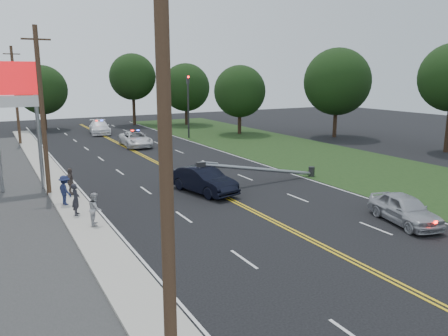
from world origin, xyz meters
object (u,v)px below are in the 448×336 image
fallen_streetlight (267,169)px  emergency_b (100,127)px  pylon_sign (14,95)px  emergency_a (136,139)px  bystander_c (65,190)px  crashed_sedan (204,180)px  waiting_sedan (405,209)px  utility_pole_mid (42,111)px  utility_pole_near (166,187)px  bystander_a (76,199)px  bystander_b (95,209)px  utility_pole_far (16,95)px  traffic_signal (188,101)px  bystander_d (70,182)px

fallen_streetlight → emergency_b: fallen_streetlight is taller
pylon_sign → fallen_streetlight: pylon_sign is taller
emergency_a → bystander_c: 20.58m
crashed_sedan → bystander_c: bearing=159.4°
pylon_sign → fallen_streetlight: size_ratio=0.85×
crashed_sedan → emergency_b: size_ratio=0.89×
crashed_sedan → waiting_sedan: crashed_sedan is taller
crashed_sedan → utility_pole_mid: bearing=140.6°
utility_pole_near → crashed_sedan: utility_pole_near is taller
utility_pole_near → bystander_a: bearing=87.4°
pylon_sign → bystander_b: 10.88m
pylon_sign → bystander_c: 7.43m
pylon_sign → utility_pole_far: (1.30, 20.00, -0.91)m
crashed_sedan → waiting_sedan: size_ratio=1.15×
utility_pole_far → waiting_sedan: 39.25m
pylon_sign → traffic_signal: pylon_sign is taller
fallen_streetlight → utility_pole_far: 29.54m
crashed_sedan → bystander_b: bearing=-170.2°
fallen_streetlight → utility_pole_near: (-13.39, -16.00, 4.17)m
fallen_streetlight → emergency_b: bearing=97.8°
bystander_b → bystander_c: bystander_c is taller
pylon_sign → bystander_b: size_ratio=5.04×
traffic_signal → utility_pole_mid: 25.12m
pylon_sign → fallen_streetlight: 16.66m
bystander_b → fallen_streetlight: bearing=-59.7°
utility_pole_near → utility_pole_mid: (0.00, 20.00, 0.00)m
traffic_signal → utility_pole_near: bearing=-114.7°
utility_pole_near → waiting_sedan: (14.73, 5.88, -4.35)m
bystander_c → bystander_d: size_ratio=1.02×
traffic_signal → fallen_streetlight: traffic_signal is taller
traffic_signal → crashed_sedan: 24.21m
utility_pole_mid → bystander_c: 5.22m
utility_pole_near → emergency_a: utility_pole_near is taller
emergency_b → traffic_signal: bearing=-37.2°
traffic_signal → emergency_b: (-8.25, 8.32, -3.40)m
emergency_a → utility_pole_near: bearing=-103.5°
utility_pole_mid → utility_pole_far: bearing=90.0°
utility_pole_far → emergency_b: bearing=25.0°
bystander_a → bystander_d: 4.15m
emergency_a → pylon_sign: bearing=-128.8°
pylon_sign → waiting_sedan: 23.33m
emergency_a → emergency_b: (-0.97, 11.34, 0.06)m
utility_pole_mid → emergency_b: bearing=70.6°
waiting_sedan → bystander_b: (-13.53, 6.83, 0.18)m
utility_pole_far → emergency_a: 13.15m
bystander_d → pylon_sign: bearing=57.0°
pylon_sign → emergency_b: bearing=66.5°
fallen_streetlight → bystander_a: fallen_streetlight is taller
utility_pole_mid → utility_pole_far: size_ratio=1.00×
bystander_a → bystander_b: bystander_a is taller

